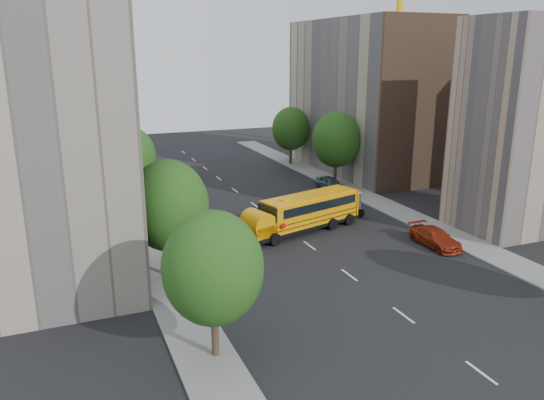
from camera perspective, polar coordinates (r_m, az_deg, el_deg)
ground at (r=42.51m, az=2.86°, el=-4.04°), size 120.00×120.00×0.00m
sidewalk_left at (r=43.94m, az=-13.75°, el=-3.74°), size 3.00×80.00×0.12m
sidewalk_right at (r=52.14m, az=12.02°, el=-0.55°), size 3.00×80.00×0.12m
lane_markings at (r=51.29m, az=-1.88°, el=-0.54°), size 0.15×64.00×0.01m
building_left_cream at (r=42.40m, az=-23.64°, el=8.52°), size 10.00×26.00×20.00m
building_left_redbrick at (r=64.65m, az=-23.12°, el=7.50°), size 10.00×15.00×13.00m
building_left_near at (r=32.21m, az=-23.53°, el=3.92°), size 10.00×7.00×17.00m
building_right_near at (r=47.65m, az=25.66°, el=7.12°), size 10.00×7.00×17.00m
building_right_far at (r=66.45m, az=9.86°, el=10.88°), size 10.00×22.00×18.00m
building_right_sidewall at (r=57.46m, az=15.73°, el=9.80°), size 10.10×0.30×18.00m
street_tree_0 at (r=24.97m, az=-6.38°, el=-7.31°), size 4.80×4.80×7.41m
street_tree_1 at (r=34.07m, az=-11.08°, el=-0.62°), size 5.12×5.12×7.90m
street_tree_2 at (r=51.43m, az=-15.12°, el=4.50°), size 4.99×4.99×7.71m
street_tree_4 at (r=58.25m, az=6.93°, el=6.44°), size 5.25×5.25×8.10m
street_tree_5 at (r=68.91m, az=2.04°, el=7.67°), size 4.86×4.86×7.51m
school_bus at (r=43.41m, az=3.25°, el=-1.24°), size 11.11×5.35×3.07m
safari_truck at (r=46.83m, az=6.74°, el=-0.71°), size 5.60×3.26×2.27m
parked_car_0 at (r=34.87m, az=-8.13°, el=-7.35°), size 2.05×4.72×1.58m
parked_car_1 at (r=47.84m, az=-12.33°, el=-1.12°), size 1.86×4.89×1.59m
parked_car_2 at (r=63.42m, az=-14.97°, el=2.70°), size 2.56×4.83×1.30m
parked_car_3 at (r=42.25m, az=17.15°, el=-3.89°), size 1.99×4.76×1.38m
parked_car_4 at (r=57.18m, az=6.28°, el=1.81°), size 2.00×4.24×1.40m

